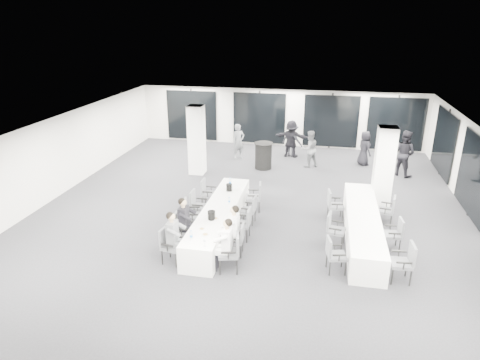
% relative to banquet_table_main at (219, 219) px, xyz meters
% --- Properties ---
extents(room, '(14.04, 16.04, 2.84)m').
position_rel_banquet_table_main_xyz_m(room, '(1.56, 2.75, 1.01)').
color(room, '#232328').
rests_on(room, ground).
extents(column_left, '(0.60, 0.60, 2.80)m').
position_rel_banquet_table_main_xyz_m(column_left, '(-2.13, 4.84, 1.02)').
color(column_left, white).
rests_on(column_left, floor).
extents(column_right, '(0.60, 0.60, 2.80)m').
position_rel_banquet_table_main_xyz_m(column_right, '(4.87, 2.64, 1.02)').
color(column_right, white).
rests_on(column_right, floor).
extents(banquet_table_main, '(0.90, 5.00, 0.75)m').
position_rel_banquet_table_main_xyz_m(banquet_table_main, '(0.00, 0.00, 0.00)').
color(banquet_table_main, white).
rests_on(banquet_table_main, floor).
extents(banquet_table_side, '(0.90, 5.00, 0.75)m').
position_rel_banquet_table_main_xyz_m(banquet_table_side, '(4.16, 0.36, 0.00)').
color(banquet_table_side, white).
rests_on(banquet_table_side, floor).
extents(cocktail_table, '(0.81, 0.81, 1.12)m').
position_rel_banquet_table_main_xyz_m(cocktail_table, '(0.44, 5.95, 0.19)').
color(cocktail_table, black).
rests_on(cocktail_table, floor).
extents(chair_main_left_near, '(0.56, 0.60, 0.97)m').
position_rel_banquet_table_main_xyz_m(chair_main_left_near, '(-0.83, -1.96, 0.18)').
color(chair_main_left_near, '#4C4E53').
rests_on(chair_main_left_near, floor).
extents(chair_main_left_second, '(0.53, 0.58, 0.96)m').
position_rel_banquet_table_main_xyz_m(chair_main_left_second, '(-0.83, -1.07, 0.17)').
color(chair_main_left_second, '#4C4E53').
rests_on(chair_main_left_second, floor).
extents(chair_main_left_mid, '(0.60, 0.63, 1.01)m').
position_rel_banquet_table_main_xyz_m(chair_main_left_mid, '(-0.84, -0.18, 0.20)').
color(chair_main_left_mid, '#4C4E53').
rests_on(chair_main_left_mid, floor).
extents(chair_main_left_fourth, '(0.51, 0.57, 0.99)m').
position_rel_banquet_table_main_xyz_m(chair_main_left_fourth, '(-0.84, 0.52, 0.19)').
color(chair_main_left_fourth, '#4C4E53').
rests_on(chair_main_left_fourth, floor).
extents(chair_main_left_far, '(0.48, 0.54, 0.95)m').
position_rel_banquet_table_main_xyz_m(chair_main_left_far, '(-0.83, 1.67, 0.17)').
color(chair_main_left_far, '#4C4E53').
rests_on(chair_main_left_far, floor).
extents(chair_main_right_near, '(0.62, 0.64, 1.01)m').
position_rel_banquet_table_main_xyz_m(chair_main_right_near, '(0.84, -2.05, 0.20)').
color(chair_main_right_near, '#4C4E53').
rests_on(chair_main_right_near, floor).
extents(chair_main_right_second, '(0.47, 0.52, 0.89)m').
position_rel_banquet_table_main_xyz_m(chair_main_right_second, '(0.83, -1.26, 0.13)').
color(chair_main_right_second, '#4C4E53').
rests_on(chair_main_right_second, floor).
extents(chair_main_right_mid, '(0.49, 0.55, 0.96)m').
position_rel_banquet_table_main_xyz_m(chair_main_right_mid, '(0.83, -0.37, 0.17)').
color(chair_main_right_mid, '#4C4E53').
rests_on(chair_main_right_mid, floor).
extents(chair_main_right_fourth, '(0.48, 0.52, 0.88)m').
position_rel_banquet_table_main_xyz_m(chair_main_right_fourth, '(0.83, 0.68, 0.13)').
color(chair_main_right_fourth, '#4C4E53').
rests_on(chair_main_right_fourth, floor).
extents(chair_main_right_far, '(0.55, 0.59, 0.96)m').
position_rel_banquet_table_main_xyz_m(chair_main_right_far, '(0.83, 1.65, 0.17)').
color(chair_main_right_far, '#4C4E53').
rests_on(chair_main_right_far, floor).
extents(chair_side_left_near, '(0.55, 0.59, 0.93)m').
position_rel_banquet_table_main_xyz_m(chair_side_left_near, '(3.33, -1.59, 0.16)').
color(chair_side_left_near, '#4C4E53').
rests_on(chair_side_left_near, floor).
extents(chair_side_left_mid, '(0.55, 0.59, 0.95)m').
position_rel_banquet_table_main_xyz_m(chair_side_left_mid, '(3.33, -0.21, 0.17)').
color(chair_side_left_mid, '#4C4E53').
rests_on(chair_side_left_mid, floor).
extents(chair_side_left_far, '(0.54, 0.59, 0.97)m').
position_rel_banquet_table_main_xyz_m(chair_side_left_far, '(3.33, 1.46, 0.18)').
color(chair_side_left_far, '#4C4E53').
rests_on(chair_side_left_far, floor).
extents(chair_side_right_near, '(0.54, 0.60, 1.00)m').
position_rel_banquet_table_main_xyz_m(chair_side_right_near, '(5.00, -1.68, 0.20)').
color(chair_side_right_near, '#4C4E53').
rests_on(chair_side_right_near, floor).
extents(chair_side_right_mid, '(0.50, 0.54, 0.90)m').
position_rel_banquet_table_main_xyz_m(chair_side_right_mid, '(4.99, -0.10, 0.14)').
color(chair_side_right_mid, '#4C4E53').
rests_on(chair_side_right_mid, floor).
extents(chair_side_right_far, '(0.55, 0.58, 0.93)m').
position_rel_banquet_table_main_xyz_m(chair_side_right_far, '(4.99, 1.44, 0.16)').
color(chair_side_right_far, '#4C4E53').
rests_on(chair_side_right_far, floor).
extents(seated_guest_a, '(0.50, 0.38, 1.44)m').
position_rel_banquet_table_main_xyz_m(seated_guest_a, '(-0.67, -1.98, 0.44)').
color(seated_guest_a, '#575A5E').
rests_on(seated_guest_a, floor).
extents(seated_guest_b, '(0.50, 0.38, 1.44)m').
position_rel_banquet_table_main_xyz_m(seated_guest_b, '(-0.67, -1.06, 0.44)').
color(seated_guest_b, black).
rests_on(seated_guest_b, floor).
extents(seated_guest_c, '(0.50, 0.38, 1.44)m').
position_rel_banquet_table_main_xyz_m(seated_guest_c, '(0.67, -2.07, 0.44)').
color(seated_guest_c, white).
rests_on(seated_guest_c, floor).
extents(seated_guest_d, '(0.50, 0.38, 1.44)m').
position_rel_banquet_table_main_xyz_m(seated_guest_d, '(0.67, -1.27, 0.44)').
color(seated_guest_d, white).
rests_on(seated_guest_d, floor).
extents(standing_guest_a, '(0.84, 0.83, 1.80)m').
position_rel_banquet_table_main_xyz_m(standing_guest_a, '(-0.87, 7.10, 0.53)').
color(standing_guest_a, '#575A5E').
rests_on(standing_guest_a, floor).
extents(standing_guest_b, '(1.01, 0.91, 1.80)m').
position_rel_banquet_table_main_xyz_m(standing_guest_b, '(2.33, 6.55, 0.52)').
color(standing_guest_b, '#575A5E').
rests_on(standing_guest_b, floor).
extents(standing_guest_c, '(1.30, 0.98, 1.79)m').
position_rel_banquet_table_main_xyz_m(standing_guest_c, '(1.47, 7.90, 0.52)').
color(standing_guest_c, black).
rests_on(standing_guest_c, floor).
extents(standing_guest_e, '(0.83, 0.96, 1.70)m').
position_rel_banquet_table_main_xyz_m(standing_guest_e, '(4.65, 7.28, 0.47)').
color(standing_guest_e, black).
rests_on(standing_guest_e, floor).
extents(standing_guest_f, '(1.87, 0.95, 1.94)m').
position_rel_banquet_table_main_xyz_m(standing_guest_f, '(1.43, 7.85, 0.60)').
color(standing_guest_f, black).
rests_on(standing_guest_f, floor).
extents(standing_guest_g, '(0.93, 0.86, 2.02)m').
position_rel_banquet_table_main_xyz_m(standing_guest_g, '(-2.87, 7.66, 0.64)').
color(standing_guest_g, black).
rests_on(standing_guest_g, floor).
extents(standing_guest_h, '(1.19, 1.13, 2.12)m').
position_rel_banquet_table_main_xyz_m(standing_guest_h, '(6.09, 6.22, 0.69)').
color(standing_guest_h, black).
rests_on(standing_guest_h, floor).
extents(ice_bucket_near, '(0.21, 0.21, 0.24)m').
position_rel_banquet_table_main_xyz_m(ice_bucket_near, '(-0.01, -0.79, 0.50)').
color(ice_bucket_near, black).
rests_on(ice_bucket_near, banquet_table_main).
extents(ice_bucket_far, '(0.20, 0.20, 0.23)m').
position_rel_banquet_table_main_xyz_m(ice_bucket_far, '(-0.00, 1.37, 0.49)').
color(ice_bucket_far, black).
rests_on(ice_bucket_far, banquet_table_main).
extents(water_bottle_a, '(0.07, 0.07, 0.23)m').
position_rel_banquet_table_main_xyz_m(water_bottle_a, '(-0.22, -2.00, 0.49)').
color(water_bottle_a, silver).
rests_on(water_bottle_a, banquet_table_main).
extents(water_bottle_b, '(0.06, 0.06, 0.20)m').
position_rel_banquet_table_main_xyz_m(water_bottle_b, '(0.23, 0.35, 0.48)').
color(water_bottle_b, silver).
rests_on(water_bottle_b, banquet_table_main).
extents(water_bottle_c, '(0.07, 0.07, 0.23)m').
position_rel_banquet_table_main_xyz_m(water_bottle_c, '(-0.09, 1.89, 0.49)').
color(water_bottle_c, silver).
rests_on(water_bottle_c, banquet_table_main).
extents(plate_a, '(0.19, 0.19, 0.03)m').
position_rel_banquet_table_main_xyz_m(plate_a, '(-0.11, -1.43, 0.39)').
color(plate_a, white).
rests_on(plate_a, banquet_table_main).
extents(plate_b, '(0.21, 0.21, 0.03)m').
position_rel_banquet_table_main_xyz_m(plate_b, '(0.07, -1.71, 0.39)').
color(plate_b, white).
rests_on(plate_b, banquet_table_main).
extents(plate_c, '(0.22, 0.22, 0.03)m').
position_rel_banquet_table_main_xyz_m(plate_c, '(0.08, -0.74, 0.39)').
color(plate_c, white).
rests_on(plate_c, banquet_table_main).
extents(wine_glass, '(0.08, 0.08, 0.20)m').
position_rel_banquet_table_main_xyz_m(wine_glass, '(0.22, -2.30, 0.53)').
color(wine_glass, silver).
rests_on(wine_glass, banquet_table_main).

